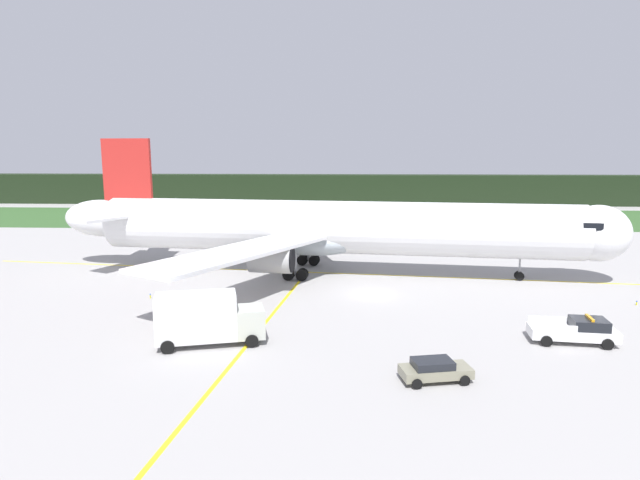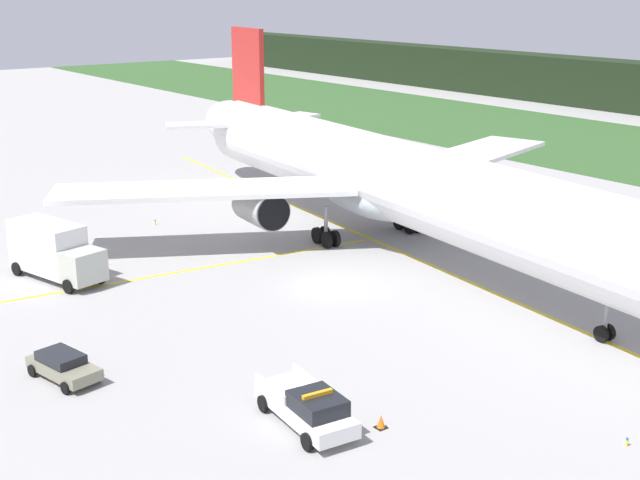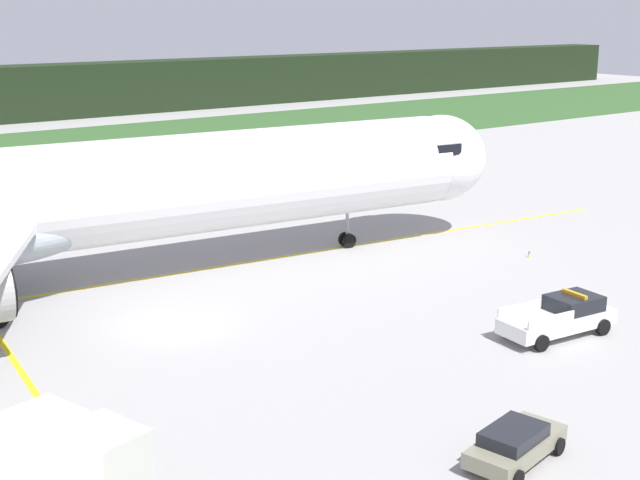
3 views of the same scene
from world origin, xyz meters
The scene contains 10 objects.
ground centered at (0.00, 0.00, 0.00)m, with size 320.00×320.00×0.00m, color #9E9B99.
taxiway_centerline_main centered at (-3.57, 8.54, 0.00)m, with size 81.22×0.30×0.01m, color yellow.
taxiway_centerline_spur centered at (-8.87, -11.46, 0.00)m, with size 39.98×0.30×0.01m, color yellow.
airliner centered at (-4.04, 8.59, 4.96)m, with size 61.39×44.59×14.57m.
ops_pickup_truck centered at (13.70, -11.73, 0.90)m, with size 5.92×2.76×1.94m.
catering_truck centered at (-11.85, -13.27, 1.91)m, with size 7.66×4.19×3.79m.
staff_car centered at (2.87, -18.39, 0.70)m, with size 4.32×2.58×1.30m.
apron_cone centered at (15.68, -9.31, 0.29)m, with size 0.48×0.48×0.61m.
taxiway_edge_light_east centered at (22.90, -2.20, 0.21)m, with size 0.12×0.12×0.39m.
taxiway_edge_light_west centered at (-20.00, -2.20, 0.23)m, with size 0.12×0.12×0.43m.
Camera 2 is at (40.84, -31.36, 18.19)m, focal length 48.71 mm.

